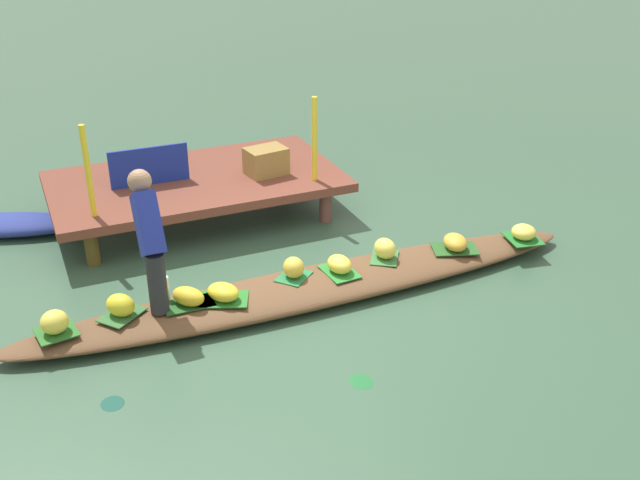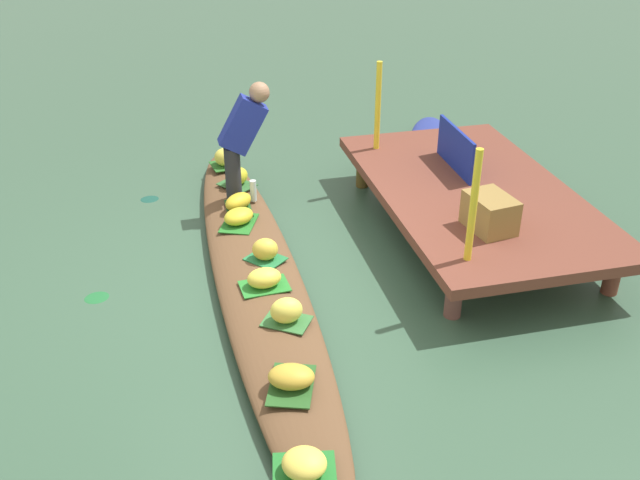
{
  "view_description": "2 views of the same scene",
  "coord_description": "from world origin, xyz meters",
  "px_view_note": "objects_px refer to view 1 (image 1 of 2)",
  "views": [
    {
      "loc": [
        -2.36,
        -5.59,
        3.61
      ],
      "look_at": [
        0.16,
        0.16,
        0.48
      ],
      "focal_mm": 42.29,
      "sensor_mm": 36.0,
      "label": 1
    },
    {
      "loc": [
        5.26,
        -0.73,
        3.44
      ],
      "look_at": [
        0.21,
        0.5,
        0.51
      ],
      "focal_mm": 40.76,
      "sensor_mm": 36.0,
      "label": 2
    }
  ],
  "objects_px": {
    "moored_boat": "(4,225)",
    "banana_bunch_4": "(223,292)",
    "banana_bunch_1": "(294,267)",
    "water_bottle": "(166,288)",
    "banana_bunch_6": "(455,242)",
    "banana_bunch_5": "(524,232)",
    "banana_bunch_0": "(121,305)",
    "banana_bunch_3": "(54,322)",
    "banana_bunch_2": "(385,248)",
    "banana_bunch_7": "(188,296)",
    "vendor_boat": "(311,287)",
    "vendor_person": "(149,234)",
    "banana_bunch_8": "(339,264)",
    "produce_crate": "(266,161)",
    "market_banner": "(149,166)"
  },
  "relations": [
    {
      "from": "moored_boat",
      "to": "banana_bunch_4",
      "type": "distance_m",
      "value": 3.13
    },
    {
      "from": "banana_bunch_1",
      "to": "water_bottle",
      "type": "xyz_separation_m",
      "value": [
        -1.17,
        0.08,
        0.01
      ]
    },
    {
      "from": "moored_boat",
      "to": "banana_bunch_6",
      "type": "height_order",
      "value": "banana_bunch_6"
    },
    {
      "from": "banana_bunch_5",
      "to": "water_bottle",
      "type": "relative_size",
      "value": 1.19
    },
    {
      "from": "banana_bunch_0",
      "to": "banana_bunch_3",
      "type": "xyz_separation_m",
      "value": [
        -0.54,
        -0.06,
        0.0
      ]
    },
    {
      "from": "banana_bunch_2",
      "to": "banana_bunch_7",
      "type": "relative_size",
      "value": 0.8
    },
    {
      "from": "banana_bunch_3",
      "to": "water_bottle",
      "type": "distance_m",
      "value": 0.97
    },
    {
      "from": "banana_bunch_3",
      "to": "water_bottle",
      "type": "relative_size",
      "value": 1.04
    },
    {
      "from": "banana_bunch_6",
      "to": "banana_bunch_4",
      "type": "bearing_deg",
      "value": -179.7
    },
    {
      "from": "vendor_boat",
      "to": "banana_bunch_7",
      "type": "xyz_separation_m",
      "value": [
        -1.15,
        0.01,
        0.18
      ]
    },
    {
      "from": "banana_bunch_4",
      "to": "vendor_person",
      "type": "height_order",
      "value": "vendor_person"
    },
    {
      "from": "banana_bunch_4",
      "to": "banana_bunch_8",
      "type": "bearing_deg",
      "value": 2.33
    },
    {
      "from": "banana_bunch_0",
      "to": "banana_bunch_6",
      "type": "xyz_separation_m",
      "value": [
        3.27,
        -0.09,
        -0.02
      ]
    },
    {
      "from": "banana_bunch_7",
      "to": "vendor_person",
      "type": "xyz_separation_m",
      "value": [
        -0.25,
        0.11,
        0.6
      ]
    },
    {
      "from": "banana_bunch_1",
      "to": "banana_bunch_3",
      "type": "relative_size",
      "value": 0.98
    },
    {
      "from": "moored_boat",
      "to": "banana_bunch_5",
      "type": "height_order",
      "value": "banana_bunch_5"
    },
    {
      "from": "banana_bunch_7",
      "to": "banana_bunch_3",
      "type": "bearing_deg",
      "value": 179.66
    },
    {
      "from": "produce_crate",
      "to": "water_bottle",
      "type": "bearing_deg",
      "value": -131.76
    },
    {
      "from": "banana_bunch_3",
      "to": "moored_boat",
      "type": "bearing_deg",
      "value": 96.28
    },
    {
      "from": "banana_bunch_0",
      "to": "banana_bunch_5",
      "type": "bearing_deg",
      "value": -2.46
    },
    {
      "from": "banana_bunch_0",
      "to": "moored_boat",
      "type": "bearing_deg",
      "value": 108.11
    },
    {
      "from": "vendor_person",
      "to": "produce_crate",
      "type": "xyz_separation_m",
      "value": [
        1.7,
        1.85,
        -0.24
      ]
    },
    {
      "from": "banana_bunch_2",
      "to": "market_banner",
      "type": "xyz_separation_m",
      "value": [
        -1.8,
        2.09,
        0.4
      ]
    },
    {
      "from": "banana_bunch_4",
      "to": "banana_bunch_8",
      "type": "distance_m",
      "value": 1.15
    },
    {
      "from": "moored_boat",
      "to": "banana_bunch_7",
      "type": "relative_size",
      "value": 5.9
    },
    {
      "from": "vendor_person",
      "to": "market_banner",
      "type": "height_order",
      "value": "vendor_person"
    },
    {
      "from": "banana_bunch_4",
      "to": "banana_bunch_8",
      "type": "xyz_separation_m",
      "value": [
        1.15,
        0.05,
        0.01
      ]
    },
    {
      "from": "vendor_boat",
      "to": "banana_bunch_8",
      "type": "height_order",
      "value": "banana_bunch_8"
    },
    {
      "from": "moored_boat",
      "to": "produce_crate",
      "type": "height_order",
      "value": "produce_crate"
    },
    {
      "from": "banana_bunch_6",
      "to": "vendor_person",
      "type": "xyz_separation_m",
      "value": [
        -2.95,
        0.14,
        0.6
      ]
    },
    {
      "from": "water_bottle",
      "to": "banana_bunch_2",
      "type": "bearing_deg",
      "value": -2.35
    },
    {
      "from": "water_bottle",
      "to": "produce_crate",
      "type": "distance_m",
      "value": 2.42
    },
    {
      "from": "banana_bunch_2",
      "to": "banana_bunch_7",
      "type": "distance_m",
      "value": 1.97
    },
    {
      "from": "banana_bunch_1",
      "to": "banana_bunch_4",
      "type": "distance_m",
      "value": 0.73
    },
    {
      "from": "vendor_boat",
      "to": "banana_bunch_4",
      "type": "height_order",
      "value": "banana_bunch_4"
    },
    {
      "from": "moored_boat",
      "to": "banana_bunch_1",
      "type": "relative_size",
      "value": 8.1
    },
    {
      "from": "banana_bunch_2",
      "to": "vendor_person",
      "type": "bearing_deg",
      "value": 179.41
    },
    {
      "from": "vendor_boat",
      "to": "vendor_person",
      "type": "distance_m",
      "value": 1.61
    },
    {
      "from": "vendor_boat",
      "to": "banana_bunch_2",
      "type": "height_order",
      "value": "banana_bunch_2"
    },
    {
      "from": "banana_bunch_1",
      "to": "banana_bunch_8",
      "type": "distance_m",
      "value": 0.44
    },
    {
      "from": "banana_bunch_4",
      "to": "water_bottle",
      "type": "distance_m",
      "value": 0.51
    },
    {
      "from": "banana_bunch_1",
      "to": "banana_bunch_7",
      "type": "distance_m",
      "value": 1.02
    },
    {
      "from": "banana_bunch_1",
      "to": "banana_bunch_4",
      "type": "height_order",
      "value": "banana_bunch_1"
    },
    {
      "from": "banana_bunch_5",
      "to": "banana_bunch_8",
      "type": "bearing_deg",
      "value": 176.69
    },
    {
      "from": "banana_bunch_2",
      "to": "produce_crate",
      "type": "height_order",
      "value": "produce_crate"
    },
    {
      "from": "banana_bunch_3",
      "to": "banana_bunch_5",
      "type": "bearing_deg",
      "value": -1.46
    },
    {
      "from": "banana_bunch_5",
      "to": "banana_bunch_3",
      "type": "bearing_deg",
      "value": 178.54
    },
    {
      "from": "vendor_boat",
      "to": "vendor_person",
      "type": "bearing_deg",
      "value": 175.15
    },
    {
      "from": "banana_bunch_0",
      "to": "banana_bunch_1",
      "type": "xyz_separation_m",
      "value": [
        1.58,
        0.03,
        0.0
      ]
    },
    {
      "from": "banana_bunch_8",
      "to": "vendor_person",
      "type": "height_order",
      "value": "vendor_person"
    }
  ]
}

